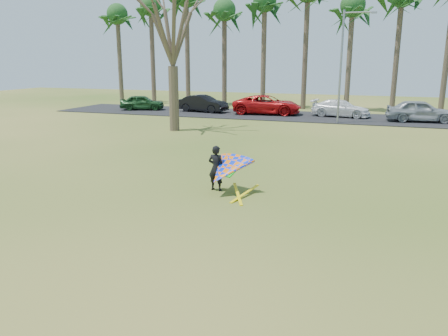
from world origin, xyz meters
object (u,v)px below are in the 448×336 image
(car_1, at_px, (203,103))
(kite_flyer, at_px, (225,170))
(car_3, at_px, (341,108))
(car_4, at_px, (420,111))
(car_0, at_px, (142,102))
(streetlight, at_px, (343,62))
(car_2, at_px, (267,105))
(bare_tree_left, at_px, (172,22))

(car_1, relative_size, kite_flyer, 1.88)
(car_3, xyz_separation_m, car_4, (5.88, -1.16, 0.14))
(car_0, height_order, car_3, car_0)
(streetlight, bearing_deg, car_0, 171.20)
(car_1, bearing_deg, car_0, 102.21)
(kite_flyer, bearing_deg, car_2, 99.94)
(streetlight, distance_m, car_1, 13.08)
(streetlight, bearing_deg, bare_tree_left, -145.43)
(streetlight, height_order, kite_flyer, streetlight)
(car_2, relative_size, car_3, 1.23)
(streetlight, relative_size, car_3, 1.70)
(streetlight, bearing_deg, car_1, 165.53)
(bare_tree_left, relative_size, car_1, 2.16)
(car_2, bearing_deg, bare_tree_left, 155.51)
(streetlight, bearing_deg, car_3, 93.79)
(car_0, xyz_separation_m, kite_flyer, (15.73, -22.08, 0.10))
(car_0, relative_size, kite_flyer, 1.69)
(bare_tree_left, distance_m, car_3, 15.81)
(car_4, bearing_deg, car_1, 81.96)
(car_0, relative_size, car_1, 0.90)
(streetlight, bearing_deg, car_4, 23.83)
(car_0, relative_size, car_4, 0.83)
(streetlight, height_order, car_1, streetlight)
(bare_tree_left, bearing_deg, car_2, 69.77)
(bare_tree_left, height_order, kite_flyer, bare_tree_left)
(car_0, bearing_deg, car_3, -106.16)
(car_3, xyz_separation_m, kite_flyer, (-2.14, -22.92, 0.10))
(car_0, xyz_separation_m, car_3, (17.87, 0.84, -0.01))
(bare_tree_left, distance_m, kite_flyer, 15.75)
(car_2, distance_m, kite_flyer, 22.97)
(bare_tree_left, relative_size, car_3, 2.07)
(car_2, bearing_deg, car_4, -98.39)
(streetlight, xyz_separation_m, kite_flyer, (-2.38, -19.27, -3.62))
(bare_tree_left, height_order, car_2, bare_tree_left)
(car_4, relative_size, kite_flyer, 2.02)
(car_2, bearing_deg, kite_flyer, -174.32)
(bare_tree_left, relative_size, streetlight, 1.21)
(car_1, bearing_deg, car_3, -78.58)
(car_1, height_order, car_2, car_2)
(bare_tree_left, bearing_deg, car_1, 101.16)
(bare_tree_left, distance_m, car_4, 19.39)
(streetlight, xyz_separation_m, car_0, (-18.11, 2.80, -3.72))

